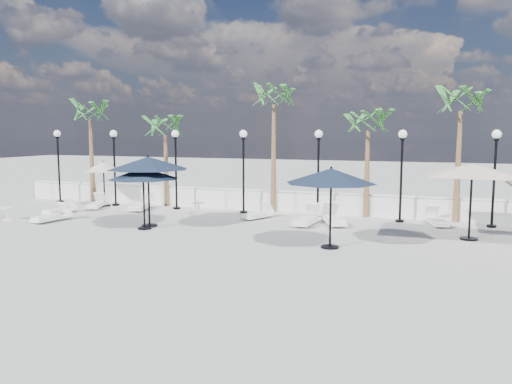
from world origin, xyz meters
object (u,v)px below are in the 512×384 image
(lounger_3, at_px, (142,205))
(parasol_cream_sq_a, at_px, (473,165))
(lounger_2, at_px, (52,216))
(lounger_1, at_px, (60,210))
(parasol_cream_small, at_px, (103,167))
(lounger_4, at_px, (258,214))
(parasol_navy_right, at_px, (331,176))
(lounger_6, at_px, (334,218))
(lounger_5, at_px, (307,219))
(lounger_0, at_px, (96,204))
(parasol_navy_left, at_px, (148,163))
(lounger_7, at_px, (436,220))
(parasol_navy_mid, at_px, (143,174))

(lounger_3, relative_size, parasol_cream_sq_a, 0.37)
(lounger_2, height_order, lounger_3, lounger_3)
(lounger_1, xyz_separation_m, parasol_cream_small, (0.38, 2.80, 1.77))
(lounger_4, xyz_separation_m, parasol_navy_right, (3.99, -4.36, 2.13))
(parasol_cream_small, bearing_deg, lounger_6, -5.75)
(lounger_1, xyz_separation_m, lounger_5, (11.34, 1.15, 0.04))
(lounger_0, xyz_separation_m, parasol_navy_left, (4.99, -3.23, 2.30))
(lounger_3, xyz_separation_m, parasol_navy_right, (10.10, -4.81, 2.08))
(lounger_6, bearing_deg, lounger_2, 173.20)
(lounger_7, bearing_deg, parasol_cream_small, 164.63)
(parasol_navy_left, bearing_deg, lounger_1, 167.16)
(lounger_1, height_order, parasol_cream_small, parasol_cream_small)
(lounger_1, bearing_deg, lounger_4, 18.69)
(parasol_cream_small, bearing_deg, lounger_5, -8.61)
(lounger_5, relative_size, parasol_navy_right, 0.69)
(parasol_navy_right, bearing_deg, lounger_0, 160.20)
(lounger_5, relative_size, lounger_6, 0.97)
(lounger_1, bearing_deg, lounger_3, 45.54)
(lounger_3, xyz_separation_m, lounger_7, (13.37, 0.53, -0.03))
(lounger_7, relative_size, parasol_navy_left, 0.57)
(parasol_navy_mid, xyz_separation_m, parasol_cream_sq_a, (11.75, 2.11, 0.48))
(lounger_6, distance_m, parasol_navy_mid, 7.79)
(lounger_0, distance_m, lounger_3, 2.42)
(lounger_4, xyz_separation_m, parasol_navy_mid, (-3.41, -3.63, 1.95))
(lounger_1, height_order, parasol_navy_left, parasol_navy_left)
(lounger_4, height_order, lounger_5, lounger_5)
(lounger_4, bearing_deg, lounger_7, 31.94)
(lounger_5, xyz_separation_m, parasol_navy_mid, (-5.76, -2.93, 1.90))
(parasol_navy_mid, distance_m, parasol_navy_right, 7.44)
(lounger_3, distance_m, parasol_navy_right, 11.38)
(parasol_navy_right, bearing_deg, lounger_6, 98.93)
(parasol_navy_left, distance_m, parasol_navy_right, 7.62)
(lounger_5, bearing_deg, parasol_navy_mid, -148.45)
(parasol_navy_mid, xyz_separation_m, parasol_cream_small, (-5.20, 4.59, -0.17))
(lounger_3, xyz_separation_m, parasol_navy_left, (2.59, -3.54, 2.26))
(lounger_1, bearing_deg, parasol_cream_small, 89.42)
(lounger_5, xyz_separation_m, parasol_navy_left, (-5.86, -2.39, 2.26))
(lounger_0, height_order, parasol_navy_right, parasol_navy_right)
(lounger_0, bearing_deg, lounger_7, -17.55)
(lounger_1, height_order, lounger_2, lounger_2)
(lounger_1, height_order, lounger_6, lounger_6)
(lounger_1, relative_size, parasol_navy_left, 0.52)
(lounger_5, bearing_deg, lounger_1, -169.64)
(lounger_7, xyz_separation_m, parasol_navy_left, (-10.78, -4.07, 2.29))
(parasol_navy_left, bearing_deg, lounger_2, -174.44)
(lounger_7, relative_size, parasol_cream_sq_a, 0.32)
(lounger_1, distance_m, lounger_4, 9.18)
(lounger_1, xyz_separation_m, parasol_navy_right, (12.99, -2.52, 2.13))
(lounger_0, xyz_separation_m, lounger_6, (11.85, -0.38, 0.04))
(lounger_0, bearing_deg, parasol_navy_mid, -57.07)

